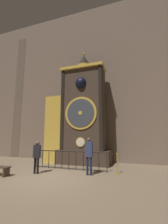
# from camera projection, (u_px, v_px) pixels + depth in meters

# --- Properties ---
(ground_plane) EXTENTS (28.00, 28.00, 0.00)m
(ground_plane) POSITION_uv_depth(u_px,v_px,m) (47.00, 178.00, 6.80)
(ground_plane) COLOR #847056
(cathedral_back_wall) EXTENTS (24.00, 0.32, 13.08)m
(cathedral_back_wall) POSITION_uv_depth(u_px,v_px,m) (82.00, 81.00, 12.70)
(cathedral_back_wall) COLOR #7A6656
(cathedral_back_wall) RESTS_ON ground_plane
(clock_tower) EXTENTS (4.73, 1.84, 8.26)m
(clock_tower) POSITION_uv_depth(u_px,v_px,m) (79.00, 115.00, 10.92)
(clock_tower) COLOR #423328
(clock_tower) RESTS_ON ground_plane
(railing_fence) EXTENTS (4.47, 0.05, 1.03)m
(railing_fence) POSITION_uv_depth(u_px,v_px,m) (69.00, 159.00, 8.66)
(railing_fence) COLOR black
(railing_fence) RESTS_ON ground_plane
(visitor_near) EXTENTS (0.39, 0.31, 1.65)m
(visitor_near) POSITION_uv_depth(u_px,v_px,m) (37.00, 153.00, 7.77)
(visitor_near) COLOR black
(visitor_near) RESTS_ON ground_plane
(visitor_far) EXTENTS (0.35, 0.24, 1.82)m
(visitor_far) POSITION_uv_depth(u_px,v_px,m) (89.00, 152.00, 7.50)
(visitor_far) COLOR #1B213A
(visitor_far) RESTS_ON ground_plane
(stanchion_post) EXTENTS (0.28, 0.28, 1.02)m
(stanchion_post) POSITION_uv_depth(u_px,v_px,m) (117.00, 167.00, 7.63)
(stanchion_post) COLOR #B28E33
(stanchion_post) RESTS_ON ground_plane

